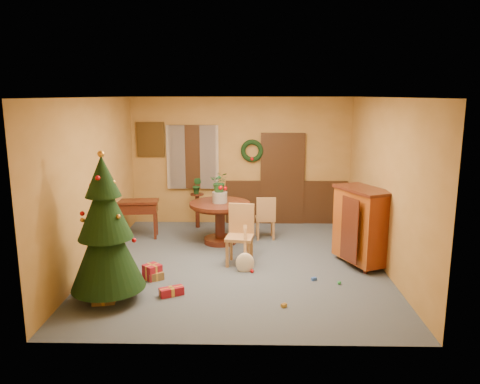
{
  "coord_description": "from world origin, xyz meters",
  "views": [
    {
      "loc": [
        0.19,
        -7.87,
        2.94
      ],
      "look_at": [
        0.02,
        0.4,
        1.22
      ],
      "focal_mm": 35.0,
      "sensor_mm": 36.0,
      "label": 1
    }
  ],
  "objects_px": {
    "writing_desk": "(137,210)",
    "sideboard": "(362,224)",
    "chair_near": "(240,232)",
    "christmas_tree": "(106,231)",
    "dining_table": "(220,215)"
  },
  "relations": [
    {
      "from": "writing_desk",
      "to": "sideboard",
      "type": "bearing_deg",
      "value": -19.46
    },
    {
      "from": "christmas_tree",
      "to": "writing_desk",
      "type": "distance_m",
      "value": 3.1
    },
    {
      "from": "christmas_tree",
      "to": "dining_table",
      "type": "bearing_deg",
      "value": 61.8
    },
    {
      "from": "writing_desk",
      "to": "dining_table",
      "type": "bearing_deg",
      "value": -10.91
    },
    {
      "from": "chair_near",
      "to": "christmas_tree",
      "type": "bearing_deg",
      "value": -140.05
    },
    {
      "from": "chair_near",
      "to": "sideboard",
      "type": "xyz_separation_m",
      "value": [
        2.11,
        -0.05,
        0.17
      ]
    },
    {
      "from": "christmas_tree",
      "to": "sideboard",
      "type": "bearing_deg",
      "value": 20.96
    },
    {
      "from": "chair_near",
      "to": "sideboard",
      "type": "distance_m",
      "value": 2.12
    },
    {
      "from": "dining_table",
      "to": "christmas_tree",
      "type": "height_order",
      "value": "christmas_tree"
    },
    {
      "from": "dining_table",
      "to": "sideboard",
      "type": "distance_m",
      "value": 2.81
    },
    {
      "from": "dining_table",
      "to": "writing_desk",
      "type": "distance_m",
      "value": 1.79
    },
    {
      "from": "chair_near",
      "to": "sideboard",
      "type": "relative_size",
      "value": 0.77
    },
    {
      "from": "chair_near",
      "to": "writing_desk",
      "type": "bearing_deg",
      "value": 146.06
    },
    {
      "from": "chair_near",
      "to": "dining_table",
      "type": "bearing_deg",
      "value": 110.84
    },
    {
      "from": "chair_near",
      "to": "christmas_tree",
      "type": "xyz_separation_m",
      "value": [
        -1.89,
        -1.58,
        0.47
      ]
    }
  ]
}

